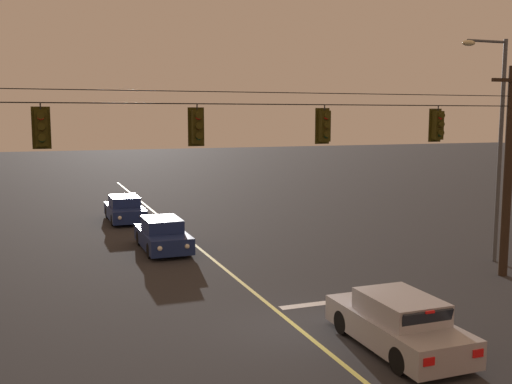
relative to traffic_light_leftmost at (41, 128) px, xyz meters
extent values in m
plane|color=#28282B|center=(6.40, -2.33, -5.50)|extent=(180.00, 180.00, 0.00)
cube|color=#D1C64C|center=(6.40, 6.02, -5.49)|extent=(0.14, 60.00, 0.01)
cube|color=silver|center=(8.30, -0.58, -5.49)|extent=(3.40, 0.36, 0.01)
cylinder|color=#2D2116|center=(15.68, 0.02, -1.72)|extent=(0.32, 0.32, 7.55)
cylinder|color=black|center=(6.40, 0.02, 0.65)|extent=(18.56, 0.03, 0.03)
cylinder|color=black|center=(6.40, 0.02, 1.00)|extent=(18.56, 0.02, 0.02)
cylinder|color=black|center=(0.00, 0.02, 0.56)|extent=(0.04, 0.04, 0.18)
cube|color=#332D0A|center=(0.00, 0.02, -0.01)|extent=(0.32, 0.26, 0.96)
cube|color=#332D0A|center=(0.00, 0.16, -0.01)|extent=(0.48, 0.03, 1.12)
sphere|color=red|center=(0.00, -0.14, 0.28)|extent=(0.17, 0.17, 0.17)
cylinder|color=#332D0A|center=(0.00, -0.18, 0.33)|extent=(0.20, 0.10, 0.20)
sphere|color=#3D280A|center=(0.00, -0.14, -0.01)|extent=(0.17, 0.17, 0.17)
cylinder|color=#332D0A|center=(0.00, -0.18, 0.04)|extent=(0.20, 0.10, 0.20)
sphere|color=black|center=(0.00, -0.14, -0.29)|extent=(0.17, 0.17, 0.17)
cylinder|color=#332D0A|center=(0.00, -0.18, -0.25)|extent=(0.20, 0.10, 0.20)
cylinder|color=black|center=(4.22, 0.02, 0.56)|extent=(0.04, 0.04, 0.18)
cube|color=#332D0A|center=(4.22, 0.02, -0.01)|extent=(0.32, 0.26, 0.96)
cube|color=#332D0A|center=(4.22, 0.16, -0.01)|extent=(0.48, 0.03, 1.12)
sphere|color=red|center=(4.22, -0.14, 0.28)|extent=(0.17, 0.17, 0.17)
cylinder|color=#332D0A|center=(4.22, -0.18, 0.33)|extent=(0.20, 0.10, 0.20)
sphere|color=#3D280A|center=(4.22, -0.14, -0.01)|extent=(0.17, 0.17, 0.17)
cylinder|color=#332D0A|center=(4.22, -0.18, 0.04)|extent=(0.20, 0.10, 0.20)
sphere|color=black|center=(4.22, -0.14, -0.29)|extent=(0.17, 0.17, 0.17)
cylinder|color=#332D0A|center=(4.22, -0.18, -0.25)|extent=(0.20, 0.10, 0.20)
cylinder|color=black|center=(8.30, 0.02, 0.56)|extent=(0.04, 0.04, 0.18)
cube|color=#332D0A|center=(8.30, 0.02, -0.01)|extent=(0.32, 0.26, 0.96)
cube|color=#332D0A|center=(8.30, 0.16, -0.01)|extent=(0.48, 0.03, 1.12)
sphere|color=red|center=(8.30, -0.14, 0.28)|extent=(0.17, 0.17, 0.17)
cylinder|color=#332D0A|center=(8.30, -0.18, 0.33)|extent=(0.20, 0.10, 0.20)
sphere|color=#3D280A|center=(8.30, -0.14, -0.01)|extent=(0.17, 0.17, 0.17)
cylinder|color=#332D0A|center=(8.30, -0.18, 0.04)|extent=(0.20, 0.10, 0.20)
sphere|color=black|center=(8.30, -0.14, -0.29)|extent=(0.17, 0.17, 0.17)
cylinder|color=#332D0A|center=(8.30, -0.18, -0.25)|extent=(0.20, 0.10, 0.20)
cylinder|color=black|center=(12.55, 0.02, 0.56)|extent=(0.04, 0.04, 0.18)
cube|color=#332D0A|center=(12.55, 0.02, -0.01)|extent=(0.32, 0.26, 0.96)
cube|color=#332D0A|center=(12.55, 0.16, -0.01)|extent=(0.48, 0.03, 1.12)
sphere|color=red|center=(12.55, -0.14, 0.28)|extent=(0.17, 0.17, 0.17)
cylinder|color=#332D0A|center=(12.55, -0.18, 0.33)|extent=(0.20, 0.10, 0.20)
sphere|color=#3D280A|center=(12.55, -0.14, -0.01)|extent=(0.17, 0.17, 0.17)
cylinder|color=#332D0A|center=(12.55, -0.18, 0.04)|extent=(0.20, 0.10, 0.20)
sphere|color=black|center=(12.55, -0.14, -0.29)|extent=(0.17, 0.17, 0.17)
cylinder|color=#332D0A|center=(12.55, -0.18, -0.25)|extent=(0.20, 0.10, 0.20)
cube|color=#A5A5AD|center=(8.14, -4.44, -4.99)|extent=(1.80, 4.30, 0.68)
cube|color=#A5A5AD|center=(8.14, -4.56, -4.38)|extent=(1.51, 2.15, 0.54)
cube|color=black|center=(8.14, -3.63, -4.38)|extent=(1.40, 0.21, 0.48)
cube|color=black|center=(8.14, -5.63, -4.38)|extent=(1.37, 0.18, 0.46)
cylinder|color=black|center=(7.35, -3.11, -5.18)|extent=(0.22, 0.64, 0.64)
cylinder|color=black|center=(8.93, -3.11, -5.18)|extent=(0.22, 0.64, 0.64)
cylinder|color=black|center=(7.35, -5.78, -5.18)|extent=(0.22, 0.64, 0.64)
cylinder|color=black|center=(8.93, -5.78, -5.18)|extent=(0.22, 0.64, 0.64)
cube|color=red|center=(7.49, -6.61, -4.89)|extent=(0.28, 0.03, 0.18)
cube|color=red|center=(8.79, -6.61, -4.89)|extent=(0.28, 0.03, 0.18)
cube|color=red|center=(8.14, -5.73, -4.15)|extent=(0.24, 0.04, 0.06)
cube|color=navy|center=(4.84, 8.49, -4.99)|extent=(1.80, 4.30, 0.68)
cube|color=navy|center=(4.84, 8.61, -4.38)|extent=(1.51, 2.15, 0.54)
cube|color=black|center=(4.84, 7.68, -4.38)|extent=(1.40, 0.21, 0.48)
cube|color=black|center=(4.84, 9.68, -4.38)|extent=(1.37, 0.18, 0.46)
cylinder|color=black|center=(5.63, 7.16, -5.18)|extent=(0.22, 0.64, 0.64)
cylinder|color=black|center=(4.05, 7.16, -5.18)|extent=(0.22, 0.64, 0.64)
cylinder|color=black|center=(5.63, 9.83, -5.18)|extent=(0.22, 0.64, 0.64)
cylinder|color=black|center=(4.05, 9.83, -5.18)|extent=(0.22, 0.64, 0.64)
sphere|color=white|center=(5.40, 6.32, -4.93)|extent=(0.20, 0.20, 0.20)
sphere|color=white|center=(4.28, 6.32, -4.93)|extent=(0.20, 0.20, 0.20)
cube|color=navy|center=(4.30, 16.29, -4.99)|extent=(1.80, 4.30, 0.68)
cube|color=navy|center=(4.30, 16.41, -4.38)|extent=(1.51, 2.15, 0.54)
cube|color=black|center=(4.30, 15.48, -4.38)|extent=(1.40, 0.21, 0.48)
cube|color=black|center=(4.30, 17.48, -4.38)|extent=(1.37, 0.18, 0.46)
cylinder|color=black|center=(5.09, 14.96, -5.18)|extent=(0.22, 0.64, 0.64)
cylinder|color=black|center=(3.51, 14.96, -5.18)|extent=(0.22, 0.64, 0.64)
cylinder|color=black|center=(5.09, 17.63, -5.18)|extent=(0.22, 0.64, 0.64)
cylinder|color=black|center=(3.51, 17.63, -5.18)|extent=(0.22, 0.64, 0.64)
sphere|color=white|center=(4.86, 14.12, -4.93)|extent=(0.20, 0.20, 0.20)
sphere|color=white|center=(3.74, 14.12, -4.93)|extent=(0.20, 0.20, 0.20)
cylinder|color=#4C4F54|center=(16.93, 1.80, -1.13)|extent=(0.16, 0.16, 8.73)
cylinder|color=#4C4F54|center=(16.03, 1.80, 3.12)|extent=(1.80, 0.10, 0.10)
ellipsoid|color=beige|center=(15.18, 1.80, 3.02)|extent=(0.56, 0.30, 0.22)
camera|label=1|loc=(-0.14, -16.54, 0.30)|focal=41.36mm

